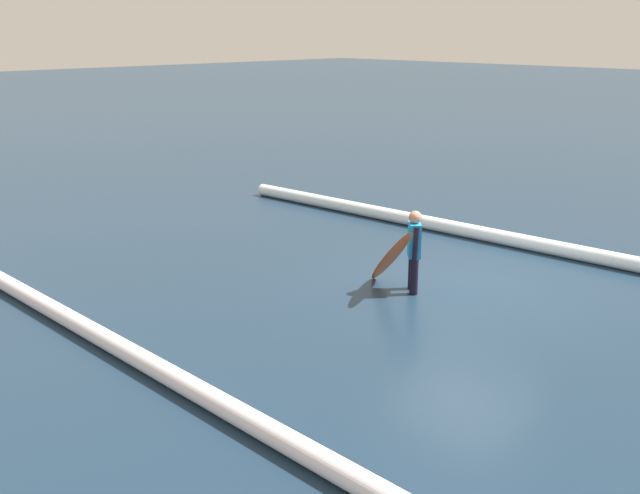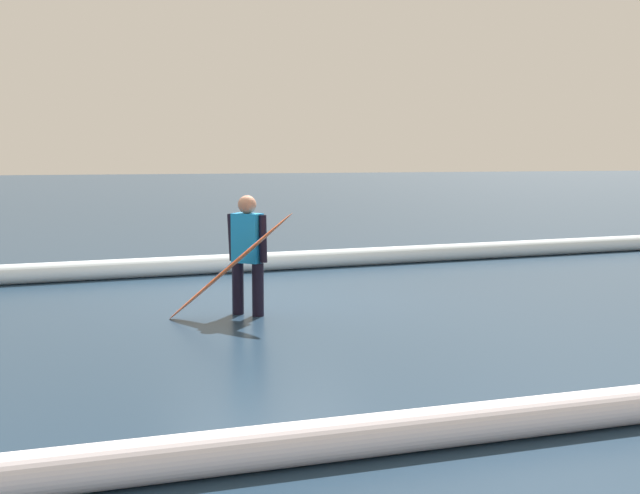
{
  "view_description": "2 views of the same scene",
  "coord_description": "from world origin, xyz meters",
  "views": [
    {
      "loc": [
        -6.91,
        10.48,
        4.39
      ],
      "look_at": [
        0.71,
        2.98,
        1.2
      ],
      "focal_mm": 41.39,
      "sensor_mm": 36.0,
      "label": 1
    },
    {
      "loc": [
        2.98,
        10.79,
        1.92
      ],
      "look_at": [
        0.3,
        2.88,
        1.02
      ],
      "focal_mm": 48.21,
      "sensor_mm": 36.0,
      "label": 2
    }
  ],
  "objects": [
    {
      "name": "surfer",
      "position": [
        0.53,
        0.89,
        0.8
      ],
      "size": [
        0.39,
        0.46,
        1.44
      ],
      "rotation": [
        0.0,
        0.0,
        5.49
      ],
      "color": "black",
      "rests_on": "ground_plane"
    },
    {
      "name": "wave_crest_foreground",
      "position": [
        -0.84,
        -2.85,
        0.15
      ],
      "size": [
        18.2,
        1.52,
        0.3
      ],
      "primitive_type": "cylinder",
      "rotation": [
        0.0,
        1.57,
        0.07
      ],
      "color": "white",
      "rests_on": "ground_plane"
    },
    {
      "name": "surfboard",
      "position": [
        0.81,
        1.17,
        0.63
      ],
      "size": [
        1.47,
        0.9,
        1.29
      ],
      "color": "#E55926",
      "rests_on": "ground_plane"
    },
    {
      "name": "ground_plane",
      "position": [
        0.0,
        0.0,
        0.0
      ],
      "size": [
        146.4,
        146.4,
        0.0
      ],
      "primitive_type": "plane",
      "color": "#1A2F44"
    },
    {
      "name": "wave_crest_midground",
      "position": [
        0.78,
        5.86,
        0.14
      ],
      "size": [
        16.95,
        0.4,
        0.28
      ],
      "primitive_type": "cylinder",
      "rotation": [
        0.0,
        1.57,
        0.01
      ],
      "color": "white",
      "rests_on": "ground_plane"
    }
  ]
}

